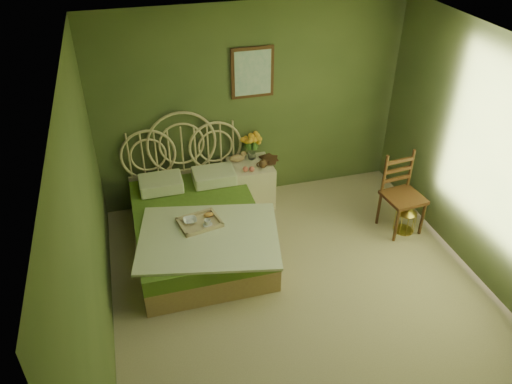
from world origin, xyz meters
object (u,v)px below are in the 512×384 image
object	(u,v)px
bed	(198,225)
birdcage	(406,219)
chair	(401,188)
nightstand	(251,179)

from	to	relation	value
bed	birdcage	bearing A→B (deg)	-9.20
bed	chair	size ratio (longest dim) A/B	2.16
chair	nightstand	bearing A→B (deg)	142.83
bed	birdcage	size ratio (longest dim) A/B	5.79
nightstand	birdcage	world-z (taller)	nightstand
nightstand	birdcage	xyz separation A→B (m)	(1.70, -1.14, -0.18)
birdcage	bed	bearing A→B (deg)	170.80
bed	nightstand	bearing A→B (deg)	40.67
nightstand	birdcage	distance (m)	2.06
nightstand	chair	size ratio (longest dim) A/B	1.03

